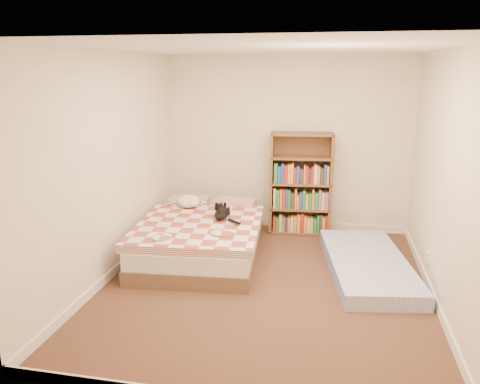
% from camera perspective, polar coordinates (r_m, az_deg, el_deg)
% --- Properties ---
extents(room, '(3.51, 4.01, 2.51)m').
position_cam_1_polar(room, '(4.88, 3.33, 1.62)').
color(room, '#4C2C20').
rests_on(room, ground).
extents(bed, '(1.61, 2.12, 0.54)m').
position_cam_1_polar(bed, '(5.98, -4.64, -5.41)').
color(bed, brown).
rests_on(bed, room).
extents(bookshelf, '(0.90, 0.37, 1.45)m').
position_cam_1_polar(bookshelf, '(6.74, 7.36, -0.49)').
color(bookshelf, brown).
rests_on(bookshelf, room).
extents(floor_mattress, '(1.16, 2.03, 0.17)m').
position_cam_1_polar(floor_mattress, '(5.73, 15.26, -8.54)').
color(floor_mattress, '#7786C7').
rests_on(floor_mattress, room).
extents(black_cat, '(0.32, 0.65, 0.15)m').
position_cam_1_polar(black_cat, '(5.91, -2.10, -2.51)').
color(black_cat, black).
rests_on(black_cat, bed).
extents(white_dog, '(0.34, 0.34, 0.16)m').
position_cam_1_polar(white_dog, '(6.37, -6.22, -1.13)').
color(white_dog, white).
rests_on(white_dog, bed).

